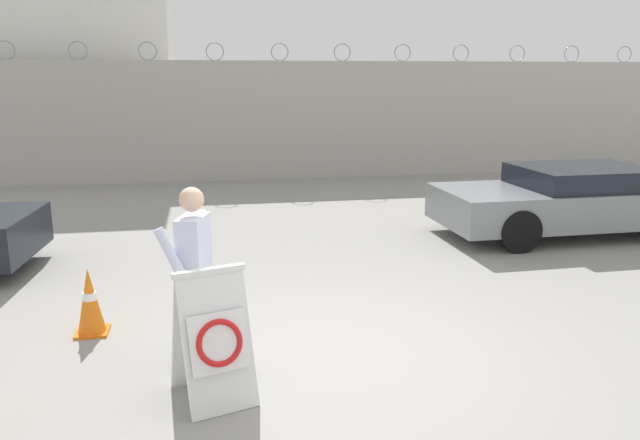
{
  "coord_description": "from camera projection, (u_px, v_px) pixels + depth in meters",
  "views": [
    {
      "loc": [
        -1.16,
        -5.64,
        2.74
      ],
      "look_at": [
        0.26,
        2.15,
        0.9
      ],
      "focal_mm": 35.0,
      "sensor_mm": 36.0,
      "label": 1
    }
  ],
  "objects": [
    {
      "name": "ground_plane",
      "position": [
        333.0,
        357.0,
        6.23
      ],
      "size": [
        90.0,
        90.0,
        0.0
      ],
      "primitive_type": "plane",
      "color": "gray"
    },
    {
      "name": "perimeter_wall",
      "position": [
        249.0,
        121.0,
        16.56
      ],
      "size": [
        36.0,
        0.3,
        3.58
      ],
      "color": "#ADA8A0",
      "rests_on": "ground_plane"
    },
    {
      "name": "building_block",
      "position": [
        24.0,
        61.0,
        18.69
      ],
      "size": [
        8.75,
        5.27,
        6.34
      ],
      "color": "silver",
      "rests_on": "ground_plane"
    },
    {
      "name": "barricade_sign",
      "position": [
        213.0,
        336.0,
        5.3
      ],
      "size": [
        0.77,
        0.84,
        1.18
      ],
      "rotation": [
        0.0,
        0.0,
        0.3
      ],
      "color": "white",
      "rests_on": "ground_plane"
    },
    {
      "name": "security_guard",
      "position": [
        194.0,
        270.0,
        5.78
      ],
      "size": [
        0.51,
        0.63,
        1.76
      ],
      "rotation": [
        0.0,
        0.0,
        -1.85
      ],
      "color": "#514C42",
      "rests_on": "ground_plane"
    },
    {
      "name": "traffic_cone_far",
      "position": [
        90.0,
        301.0,
        6.72
      ],
      "size": [
        0.34,
        0.34,
        0.74
      ],
      "color": "orange",
      "rests_on": "ground_plane"
    },
    {
      "name": "parked_car_far_side",
      "position": [
        572.0,
        199.0,
        10.93
      ],
      "size": [
        4.65,
        2.08,
        1.2
      ],
      "rotation": [
        0.0,
        0.0,
        3.16
      ],
      "color": "black",
      "rests_on": "ground_plane"
    }
  ]
}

